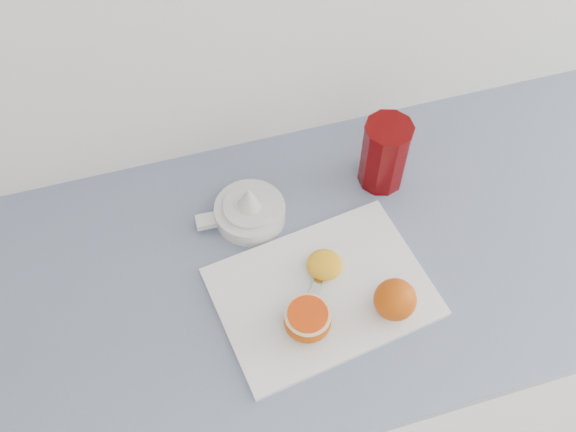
% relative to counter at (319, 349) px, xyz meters
% --- Properties ---
extents(counter, '(2.58, 0.64, 0.89)m').
position_rel_counter_xyz_m(counter, '(0.00, 0.00, 0.00)').
color(counter, white).
rests_on(counter, ground).
extents(cutting_board, '(0.39, 0.31, 0.01)m').
position_rel_counter_xyz_m(cutting_board, '(-0.04, -0.07, 0.45)').
color(cutting_board, white).
rests_on(cutting_board, counter).
extents(whole_orange, '(0.07, 0.07, 0.07)m').
position_rel_counter_xyz_m(whole_orange, '(0.07, -0.14, 0.49)').
color(whole_orange, red).
rests_on(whole_orange, cutting_board).
extents(half_orange, '(0.08, 0.08, 0.05)m').
position_rel_counter_xyz_m(half_orange, '(-0.08, -0.13, 0.48)').
color(half_orange, red).
rests_on(half_orange, cutting_board).
extents(squeezed_shell, '(0.06, 0.06, 0.03)m').
position_rel_counter_xyz_m(squeezed_shell, '(-0.02, -0.03, 0.47)').
color(squeezed_shell, '#F4AA18').
rests_on(squeezed_shell, cutting_board).
extents(paring_knife, '(0.11, 0.15, 0.01)m').
position_rel_counter_xyz_m(paring_knife, '(-0.07, -0.11, 0.46)').
color(paring_knife, '#492417').
rests_on(paring_knife, cutting_board).
extents(citrus_juicer, '(0.17, 0.13, 0.09)m').
position_rel_counter_xyz_m(citrus_juicer, '(-0.12, 0.12, 0.47)').
color(citrus_juicer, white).
rests_on(citrus_juicer, counter).
extents(red_tumbler, '(0.09, 0.09, 0.15)m').
position_rel_counter_xyz_m(red_tumbler, '(0.15, 0.14, 0.51)').
color(red_tumbler, '#5C0001').
rests_on(red_tumbler, counter).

